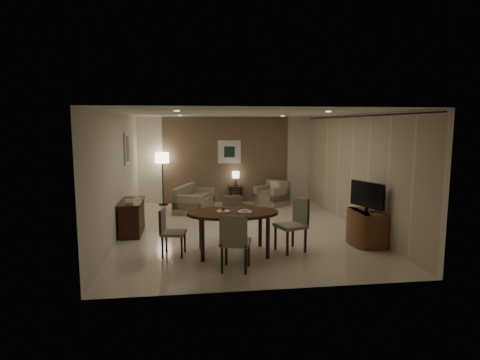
{
  "coord_description": "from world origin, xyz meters",
  "views": [
    {
      "loc": [
        -1.25,
        -9.09,
        2.44
      ],
      "look_at": [
        0.0,
        0.2,
        1.15
      ],
      "focal_mm": 30.0,
      "sensor_mm": 36.0,
      "label": 1
    }
  ],
  "objects": [
    {
      "name": "downlight_nr",
      "position": [
        1.4,
        -1.8,
        2.69
      ],
      "size": [
        0.1,
        0.1,
        0.01
      ],
      "primitive_type": "cylinder",
      "color": "white",
      "rests_on": "ceiling"
    },
    {
      "name": "chair_far",
      "position": [
        -0.3,
        -0.91,
        0.47
      ],
      "size": [
        0.47,
        0.47,
        0.93
      ],
      "primitive_type": null,
      "rotation": [
        0.0,
        0.0,
        -0.05
      ],
      "color": "gray",
      "rests_on": "floor"
    },
    {
      "name": "taupe_accent",
      "position": [
        0.0,
        3.48,
        1.35
      ],
      "size": [
        3.96,
        0.03,
        2.7
      ],
      "primitive_type": "cube",
      "color": "brown",
      "rests_on": "wall_back"
    },
    {
      "name": "tv_cabinet",
      "position": [
        2.4,
        -1.5,
        0.35
      ],
      "size": [
        0.48,
        0.9,
        0.7
      ],
      "primitive_type": null,
      "color": "brown",
      "rests_on": "floor"
    },
    {
      "name": "telephone",
      "position": [
        -2.49,
        -0.3,
        0.8
      ],
      "size": [
        0.2,
        0.14,
        0.09
      ],
      "primitive_type": null,
      "color": "white",
      "rests_on": "console_desk"
    },
    {
      "name": "art_back_frame",
      "position": [
        0.1,
        3.46,
        1.6
      ],
      "size": [
        0.72,
        0.03,
        0.72
      ],
      "primitive_type": "cube",
      "color": "silver",
      "rests_on": "wall_back"
    },
    {
      "name": "armchair",
      "position": [
        1.31,
        2.73,
        0.37
      ],
      "size": [
        1.13,
        1.13,
        0.74
      ],
      "primitive_type": null,
      "rotation": [
        0.0,
        0.0,
        -0.92
      ],
      "color": "gray",
      "rests_on": "floor"
    },
    {
      "name": "chair_near",
      "position": [
        -0.45,
        -2.59,
        0.49
      ],
      "size": [
        0.59,
        0.59,
        0.99
      ],
      "primitive_type": null,
      "rotation": [
        0.0,
        0.0,
        2.86
      ],
      "color": "gray",
      "rests_on": "floor"
    },
    {
      "name": "side_table",
      "position": [
        0.27,
        3.24,
        0.27
      ],
      "size": [
        0.43,
        0.43,
        0.55
      ],
      "primitive_type": null,
      "color": "black",
      "rests_on": "floor"
    },
    {
      "name": "curtain_rod",
      "position": [
        2.68,
        0.0,
        2.64
      ],
      "size": [
        0.03,
        6.8,
        0.03
      ],
      "primitive_type": "cylinder",
      "rotation": [
        1.57,
        0.0,
        0.0
      ],
      "color": "black",
      "rests_on": "wall_right"
    },
    {
      "name": "console_desk",
      "position": [
        -2.49,
        0.0,
        0.38
      ],
      "size": [
        0.48,
        1.2,
        0.75
      ],
      "primitive_type": null,
      "color": "#3F2214",
      "rests_on": "floor"
    },
    {
      "name": "art_left_frame",
      "position": [
        -2.72,
        1.2,
        1.85
      ],
      "size": [
        0.03,
        0.6,
        0.8
      ],
      "primitive_type": "cube",
      "color": "silver",
      "rests_on": "wall_left"
    },
    {
      "name": "downlight_fl",
      "position": [
        -1.4,
        1.8,
        2.69
      ],
      "size": [
        0.1,
        0.1,
        0.01
      ],
      "primitive_type": "cylinder",
      "color": "white",
      "rests_on": "ceiling"
    },
    {
      "name": "art_left_canvas",
      "position": [
        -2.71,
        1.2,
        1.85
      ],
      "size": [
        0.01,
        0.46,
        0.64
      ],
      "primitive_type": "cube",
      "color": "gray",
      "rests_on": "wall_left"
    },
    {
      "name": "art_back_canvas",
      "position": [
        0.1,
        3.44,
        1.6
      ],
      "size": [
        0.34,
        0.01,
        0.34
      ],
      "primitive_type": "cube",
      "color": "#182C23",
      "rests_on": "wall_back"
    },
    {
      "name": "floor_lamp",
      "position": [
        -1.98,
        3.23,
        0.81
      ],
      "size": [
        0.41,
        0.41,
        1.61
      ],
      "primitive_type": null,
      "color": "#FFE5B7",
      "rests_on": "floor"
    },
    {
      "name": "flat_tv",
      "position": [
        2.38,
        -1.5,
        1.02
      ],
      "size": [
        0.36,
        0.85,
        0.6
      ],
      "primitive_type": null,
      "rotation": [
        0.0,
        0.0,
        0.35
      ],
      "color": "black",
      "rests_on": "tv_cabinet"
    },
    {
      "name": "plate_a",
      "position": [
        -0.57,
        -1.68,
        0.82
      ],
      "size": [
        0.26,
        0.26,
        0.02
      ],
      "primitive_type": "cylinder",
      "color": "white",
      "rests_on": "dining_table"
    },
    {
      "name": "chair_right",
      "position": [
        0.73,
        -1.73,
        0.52
      ],
      "size": [
        0.64,
        0.64,
        1.04
      ],
      "primitive_type": null,
      "rotation": [
        0.0,
        0.0,
        -1.22
      ],
      "color": "gray",
      "rests_on": "floor"
    },
    {
      "name": "fruit_apple",
      "position": [
        -0.57,
        -1.68,
        0.87
      ],
      "size": [
        0.09,
        0.09,
        0.09
      ],
      "primitive_type": "sphere",
      "color": "#A03012",
      "rests_on": "plate_a"
    },
    {
      "name": "round_rug",
      "position": [
        0.27,
        2.43,
        0.01
      ],
      "size": [
        1.19,
        1.19,
        0.01
      ],
      "primitive_type": "cylinder",
      "color": "#3B3821",
      "rests_on": "floor"
    },
    {
      "name": "sofa",
      "position": [
        -1.04,
        2.26,
        0.36
      ],
      "size": [
        1.7,
        1.26,
        0.72
      ],
      "primitive_type": null,
      "rotation": [
        0.0,
        0.0,
        1.21
      ],
      "color": "gray",
      "rests_on": "floor"
    },
    {
      "name": "downlight_nl",
      "position": [
        -1.4,
        -1.8,
        2.69
      ],
      "size": [
        0.1,
        0.1,
        0.01
      ],
      "primitive_type": "cylinder",
      "color": "white",
      "rests_on": "ceiling"
    },
    {
      "name": "downlight_fr",
      "position": [
        1.4,
        1.8,
        2.69
      ],
      "size": [
        0.1,
        0.1,
        0.01
      ],
      "primitive_type": "cylinder",
      "color": "white",
      "rests_on": "ceiling"
    },
    {
      "name": "plate_b",
      "position": [
        -0.17,
        -1.78,
        0.82
      ],
      "size": [
        0.26,
        0.26,
        0.02
      ],
      "primitive_type": "cylinder",
      "color": "white",
      "rests_on": "dining_table"
    },
    {
      "name": "room_shell",
      "position": [
        0.0,
        0.4,
        1.35
      ],
      "size": [
        5.5,
        7.0,
        2.7
      ],
      "color": "beige",
      "rests_on": "ground"
    },
    {
      "name": "dining_table",
      "position": [
        -0.39,
        -1.73,
        0.41
      ],
      "size": [
        1.73,
        1.08,
        0.81
      ],
      "primitive_type": null,
      "color": "#3F2214",
      "rests_on": "floor"
    },
    {
      "name": "napkin",
      "position": [
        -0.17,
        -1.78,
        0.84
      ],
      "size": [
        0.12,
        0.08,
        0.03
      ],
      "primitive_type": "cube",
      "color": "white",
      "rests_on": "plate_b"
    },
    {
      "name": "chair_left",
      "position": [
        -1.51,
        -1.68,
        0.44
      ],
      "size": [
        0.49,
        0.49,
        0.89
      ],
      "primitive_type": null,
      "rotation": [
        0.0,
        0.0,
        1.41
      ],
      "color": "gray",
      "rests_on": "floor"
    },
    {
      "name": "curtain_wall",
      "position": [
        2.68,
        0.0,
        1.32
      ],
      "size": [
        0.08,
        6.7,
        2.58
      ],
      "primitive_type": null,
      "color": "beige",
      "rests_on": "wall_right"
    },
    {
      "name": "table_lamp",
      "position": [
        0.27,
        3.25,
        0.8
      ],
      "size": [
        0.22,
        0.22,
        0.5
      ],
      "primitive_type": null,
      "color": "#FFEAC1",
      "rests_on": "side_table"
    }
  ]
}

